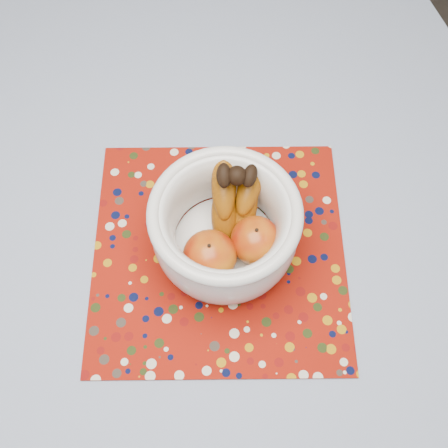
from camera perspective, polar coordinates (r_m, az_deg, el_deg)
name	(u,v)px	position (r m, az deg, el deg)	size (l,w,h in m)	color
table	(154,268)	(0.90, -7.59, -4.73)	(1.20, 1.20, 0.75)	brown
tablecloth	(148,248)	(0.82, -8.27, -2.65)	(1.32, 1.32, 0.01)	slate
placemat	(219,251)	(0.80, -0.54, -2.99)	(0.38, 0.38, 0.00)	maroon
fruit_bowl	(229,223)	(0.74, 0.53, 0.15)	(0.22, 0.21, 0.15)	white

